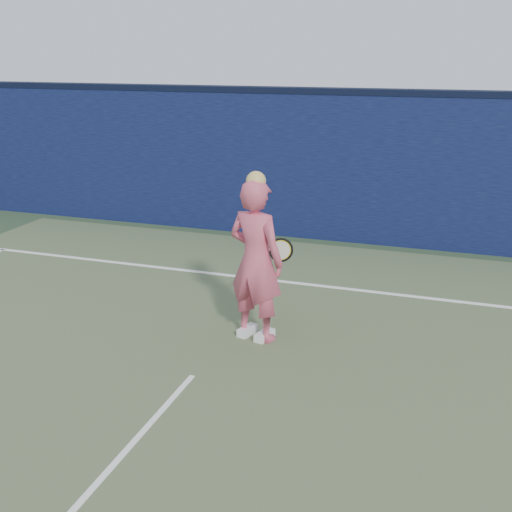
% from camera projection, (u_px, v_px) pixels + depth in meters
% --- Properties ---
extents(ground, '(80.00, 80.00, 0.00)m').
position_uv_depth(ground, '(147.00, 429.00, 5.70)').
color(ground, '#253A24').
rests_on(ground, ground).
extents(backstop_wall, '(24.00, 0.40, 2.50)m').
position_uv_depth(backstop_wall, '(319.00, 168.00, 11.18)').
color(backstop_wall, black).
rests_on(backstop_wall, ground).
extents(wall_cap, '(24.00, 0.42, 0.10)m').
position_uv_depth(wall_cap, '(321.00, 91.00, 10.78)').
color(wall_cap, black).
rests_on(wall_cap, backstop_wall).
extents(player, '(0.78, 0.62, 1.96)m').
position_uv_depth(player, '(256.00, 260.00, 7.22)').
color(player, '#CB4F67').
rests_on(player, ground).
extents(racket, '(0.56, 0.15, 0.30)m').
position_uv_depth(racket, '(279.00, 250.00, 7.61)').
color(racket, black).
rests_on(racket, ground).
extents(court_lines, '(11.00, 12.04, 0.01)m').
position_uv_depth(court_lines, '(128.00, 448.00, 5.40)').
color(court_lines, white).
rests_on(court_lines, court_surface).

